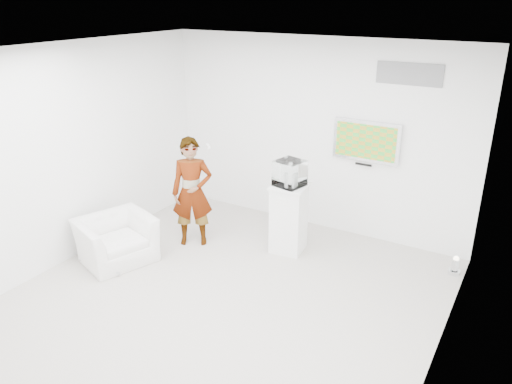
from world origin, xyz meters
TOP-DOWN VIEW (x-y plane):
  - room at (0.00, 0.00)m, footprint 5.01×5.01m
  - tv at (0.85, 2.45)m, footprint 1.00×0.08m
  - logo_decal at (1.35, 2.49)m, footprint 0.90×0.02m
  - person at (-1.25, 0.96)m, footprint 0.72×0.66m
  - armchair at (-1.88, -0.03)m, footprint 1.14×1.22m
  - pedestal at (0.09, 1.48)m, footprint 0.56×0.56m
  - floor_uplight at (2.37, 2.02)m, footprint 0.16×0.16m
  - vitrine at (0.09, 1.48)m, footprint 0.44×0.44m
  - console at (0.09, 1.48)m, footprint 0.09×0.16m
  - wii_remote at (-1.12, 1.22)m, footprint 0.14×0.13m

SIDE VIEW (x-z plane):
  - floor_uplight at x=2.37m, z-range 0.00..0.25m
  - armchair at x=-1.88m, z-range 0.00..0.64m
  - pedestal at x=0.09m, z-range 0.00..1.03m
  - person at x=-1.25m, z-range 0.00..1.66m
  - console at x=0.09m, z-range 1.03..1.23m
  - vitrine at x=0.09m, z-range 1.03..1.39m
  - wii_remote at x=-1.12m, z-range 1.47..1.51m
  - room at x=0.00m, z-range 0.00..3.00m
  - tv at x=0.85m, z-range 1.25..1.85m
  - logo_decal at x=1.35m, z-range 2.40..2.70m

